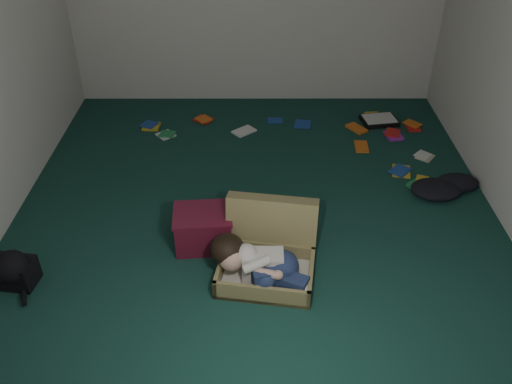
{
  "coord_description": "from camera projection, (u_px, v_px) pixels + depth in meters",
  "views": [
    {
      "loc": [
        -0.0,
        -3.56,
        2.75
      ],
      "look_at": [
        0.0,
        -0.15,
        0.35
      ],
      "focal_mm": 38.0,
      "sensor_mm": 36.0,
      "label": 1
    }
  ],
  "objects": [
    {
      "name": "book_scatter",
      "position": [
        318.0,
        136.0,
        5.58
      ],
      "size": [
        2.98,
        1.52,
        0.02
      ],
      "color": "gold",
      "rests_on": "floor"
    },
    {
      "name": "clothing_pile",
      "position": [
        450.0,
        184.0,
        4.74
      ],
      "size": [
        0.58,
        0.54,
        0.15
      ],
      "primitive_type": null,
      "rotation": [
        0.0,
        0.0,
        0.41
      ],
      "color": "black",
      "rests_on": "floor"
    },
    {
      "name": "floor",
      "position": [
        256.0,
        216.0,
        4.49
      ],
      "size": [
        4.5,
        4.5,
        0.0
      ],
      "primitive_type": "plane",
      "color": "#143B31",
      "rests_on": "ground"
    },
    {
      "name": "backpack",
      "position": [
        14.0,
        271.0,
        3.79
      ],
      "size": [
        0.4,
        0.34,
        0.22
      ],
      "primitive_type": null,
      "rotation": [
        0.0,
        0.0,
        -0.14
      ],
      "color": "black",
      "rests_on": "floor"
    },
    {
      "name": "suitcase",
      "position": [
        268.0,
        252.0,
        3.9
      ],
      "size": [
        0.76,
        0.74,
        0.49
      ],
      "rotation": [
        0.0,
        0.0,
        -0.15
      ],
      "color": "olive",
      "rests_on": "floor"
    },
    {
      "name": "person",
      "position": [
        259.0,
        263.0,
        3.75
      ],
      "size": [
        0.7,
        0.43,
        0.3
      ],
      "rotation": [
        0.0,
        0.0,
        -0.15
      ],
      "color": "beige",
      "rests_on": "suitcase"
    },
    {
      "name": "maroon_bin",
      "position": [
        203.0,
        229.0,
        4.11
      ],
      "size": [
        0.46,
        0.38,
        0.3
      ],
      "rotation": [
        0.0,
        0.0,
        0.08
      ],
      "color": "maroon",
      "rests_on": "floor"
    },
    {
      "name": "wall_front",
      "position": [
        257.0,
        315.0,
        1.9
      ],
      "size": [
        4.5,
        0.0,
        4.5
      ],
      "primitive_type": "plane",
      "rotation": [
        -1.57,
        0.0,
        0.0
      ],
      "color": "silver",
      "rests_on": "ground"
    },
    {
      "name": "paper_tray",
      "position": [
        379.0,
        120.0,
        5.83
      ],
      "size": [
        0.41,
        0.33,
        0.05
      ],
      "rotation": [
        0.0,
        0.0,
        0.16
      ],
      "color": "black",
      "rests_on": "floor"
    }
  ]
}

